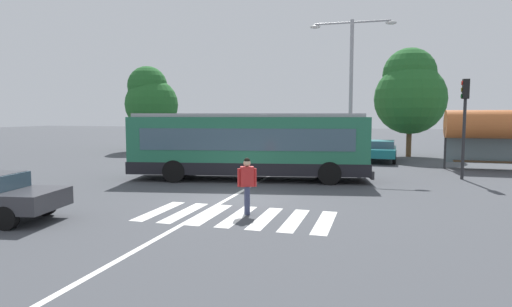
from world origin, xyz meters
The scene contains 14 objects.
ground_plane centered at (0.00, 0.00, 0.00)m, with size 160.00×160.00×0.00m, color #424449.
city_transit_bus centered at (-0.97, 4.55, 1.59)m, with size 11.17×4.51×3.06m.
pedestrian_crossing_street centered at (0.99, -2.09, 0.97)m, with size 0.55×0.39×1.72m.
parked_car_black centered at (-2.99, 14.71, 0.77)m, with size 1.92×4.53×1.35m.
parked_car_champagne centered at (-0.53, 14.87, 0.77)m, with size 1.92×4.52×1.35m.
parked_car_red centered at (2.45, 14.55, 0.77)m, with size 2.08×4.60×1.35m.
parked_car_teal centered at (4.94, 14.19, 0.77)m, with size 2.02×4.57×1.35m.
traffic_light_far_corner centered at (8.56, 7.35, 3.11)m, with size 0.33×0.32×4.63m.
bus_stop_shelter centered at (10.58, 11.39, 2.42)m, with size 4.60×1.54×3.25m.
twin_arm_street_lamp centered at (3.24, 10.04, 5.09)m, with size 4.64×0.32×8.15m.
background_tree_left centered at (-13.62, 17.82, 4.29)m, with size 4.36×4.36×7.01m.
background_tree_right centered at (6.84, 18.23, 4.63)m, with size 5.00×5.00×7.74m.
crosswalk_painted_stripes centered at (0.81, -2.46, 0.00)m, with size 5.62×2.76×0.01m.
lane_center_line centered at (-0.35, 2.00, 0.00)m, with size 0.16×24.00×0.01m, color silver.
Camera 1 is at (4.79, -14.31, 3.02)m, focal length 30.07 mm.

